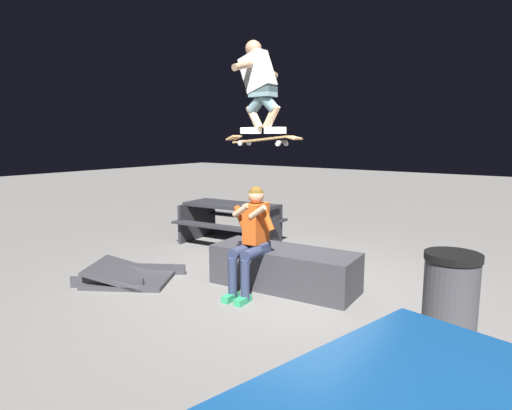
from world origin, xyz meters
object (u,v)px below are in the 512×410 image
Objects in this scene: ledge_box_main at (284,268)px; skateboard at (263,140)px; kicker_ramp at (131,277)px; person_sitting_on_ledge at (251,235)px; skater_airborne at (259,83)px; picnic_table_back at (231,217)px; trash_bin at (450,308)px.

skateboard is (0.19, 0.23, 1.67)m from ledge_box_main.
kicker_ramp is at bearing 28.44° from ledge_box_main.
person_sitting_on_ledge is at bearing 81.52° from skateboard.
skater_airborne reaches higher than skateboard.
person_sitting_on_ledge reaches higher than picnic_table_back.
trash_bin is at bearing 160.08° from ledge_box_main.
person_sitting_on_ledge is (0.21, 0.43, 0.50)m from ledge_box_main.
ledge_box_main is at bearing -151.56° from kicker_ramp.
person_sitting_on_ledge is 2.45m from trash_bin.
picnic_table_back is (2.12, -1.49, 0.24)m from ledge_box_main.
skater_airborne is (0.03, -0.20, 1.86)m from person_sitting_on_ledge.
skateboard reaches higher than person_sitting_on_ledge.
ledge_box_main is 0.69m from person_sitting_on_ledge.
person_sitting_on_ledge is 1.89m from kicker_ramp.
picnic_table_back is (1.90, -1.92, -0.26)m from person_sitting_on_ledge.
person_sitting_on_ledge is 0.74× the size of picnic_table_back.
picnic_table_back is 1.84× the size of trash_bin.
picnic_table_back is at bearing -84.19° from kicker_ramp.
person_sitting_on_ledge is 1.19m from skateboard.
trash_bin is at bearing 166.96° from skater_airborne.
kicker_ramp is at bearing 24.88° from skateboard.
ledge_box_main is 1.88× the size of skateboard.
ledge_box_main is 2.35m from trash_bin.
kicker_ramp is (1.86, 1.01, -0.21)m from ledge_box_main.
ledge_box_main is 2.38m from skater_airborne.
skater_airborne is at bearing -82.17° from person_sitting_on_ledge.
trash_bin is at bearing 171.34° from person_sitting_on_ledge.
skateboard reaches higher than trash_bin.
ledge_box_main is 1.72× the size of skater_airborne.
skater_airborne is at bearing -13.04° from trash_bin.
trash_bin reaches higher than kicker_ramp.
picnic_table_back is at bearing -42.56° from skater_airborne.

